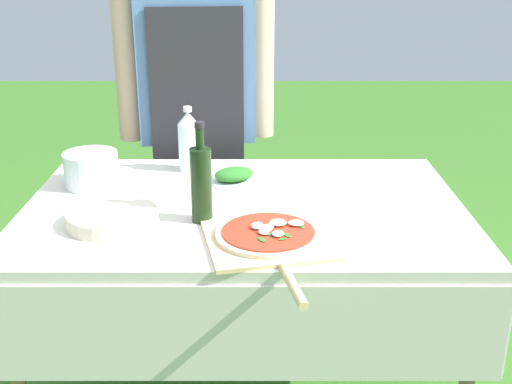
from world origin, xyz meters
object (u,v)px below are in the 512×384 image
pizza_on_peel (272,237)px  water_bottle (192,141)px  oil_bottle (204,182)px  prep_table (247,229)px  person_cook (200,102)px  herb_container (237,175)px  plate_stack (115,217)px  mixing_tub (94,169)px

pizza_on_peel → water_bottle: 0.66m
oil_bottle → prep_table: bearing=46.8°
person_cook → herb_container: (0.16, -0.45, -0.15)m
pizza_on_peel → water_bottle: bearing=103.0°
prep_table → plate_stack: size_ratio=5.13×
mixing_tub → water_bottle: bearing=27.0°
person_cook → water_bottle: (-0.00, -0.33, -0.06)m
water_bottle → person_cook: bearing=89.7°
prep_table → plate_stack: (-0.38, -0.15, 0.10)m
water_bottle → mixing_tub: water_bottle is taller
person_cook → oil_bottle: bearing=89.4°
water_bottle → plate_stack: (-0.18, -0.47, -0.09)m
prep_table → person_cook: person_cook is taller
herb_container → mixing_tub: size_ratio=1.08×
person_cook → mixing_tub: (-0.31, -0.48, -0.11)m
pizza_on_peel → water_bottle: water_bottle is taller
prep_table → person_cook: bearing=107.0°
pizza_on_peel → plate_stack: 0.47m
oil_bottle → person_cook: bearing=95.8°
pizza_on_peel → plate_stack: (-0.45, 0.12, 0.01)m
pizza_on_peel → person_cook: bearing=94.8°
pizza_on_peel → oil_bottle: (-0.19, 0.14, 0.10)m
oil_bottle → mixing_tub: bearing=142.9°
oil_bottle → mixing_tub: oil_bottle is taller
prep_table → mixing_tub: size_ratio=7.68×
prep_table → person_cook: 0.73m
herb_container → mixing_tub: (-0.47, -0.03, 0.03)m
prep_table → herb_container: size_ratio=7.13×
person_cook → plate_stack: person_cook is taller
plate_stack → water_bottle: bearing=69.6°
person_cook → water_bottle: person_cook is taller
prep_table → water_bottle: bearing=121.6°
herb_container → pizza_on_peel: bearing=-76.8°
oil_bottle → plate_stack: bearing=-175.4°
prep_table → mixing_tub: mixing_tub is taller
prep_table → oil_bottle: oil_bottle is taller
prep_table → oil_bottle: 0.27m
mixing_tub → plate_stack: bearing=-67.1°
pizza_on_peel → oil_bottle: oil_bottle is taller
water_bottle → mixing_tub: (-0.31, -0.16, -0.05)m
oil_bottle → plate_stack: oil_bottle is taller
herb_container → prep_table: bearing=-79.2°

